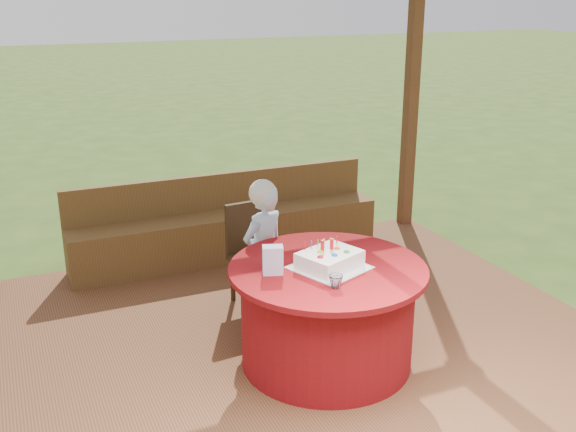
# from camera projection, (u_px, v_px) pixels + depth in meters

# --- Properties ---
(ground) EXTENTS (60.00, 60.00, 0.00)m
(ground) POSITION_uv_depth(u_px,v_px,m) (301.00, 349.00, 5.14)
(ground) COLOR #34531B
(ground) RESTS_ON ground
(deck) EXTENTS (4.50, 4.00, 0.12)m
(deck) POSITION_uv_depth(u_px,v_px,m) (301.00, 342.00, 5.12)
(deck) COLOR brown
(deck) RESTS_ON ground
(pergola) EXTENTS (4.50, 4.00, 2.72)m
(pergola) POSITION_uv_depth(u_px,v_px,m) (303.00, 22.00, 4.36)
(pergola) COLOR brown
(pergola) RESTS_ON deck
(bench) EXTENTS (3.00, 0.42, 0.80)m
(bench) POSITION_uv_depth(u_px,v_px,m) (227.00, 231.00, 6.50)
(bench) COLOR brown
(bench) RESTS_ON deck
(table) EXTENTS (1.34, 1.34, 0.72)m
(table) POSITION_uv_depth(u_px,v_px,m) (327.00, 314.00, 4.64)
(table) COLOR maroon
(table) RESTS_ON deck
(chair) EXTENTS (0.42, 0.42, 0.84)m
(chair) POSITION_uv_depth(u_px,v_px,m) (253.00, 250.00, 5.53)
(chair) COLOR #331F10
(chair) RESTS_ON deck
(elderly_woman) EXTENTS (0.47, 0.40, 1.14)m
(elderly_woman) POSITION_uv_depth(u_px,v_px,m) (263.00, 249.00, 5.19)
(elderly_woman) COLOR #A2D4F1
(elderly_woman) RESTS_ON deck
(birthday_cake) EXTENTS (0.56, 0.56, 0.19)m
(birthday_cake) POSITION_uv_depth(u_px,v_px,m) (330.00, 260.00, 4.48)
(birthday_cake) COLOR white
(birthday_cake) RESTS_ON table
(gift_bag) EXTENTS (0.15, 0.12, 0.19)m
(gift_bag) POSITION_uv_depth(u_px,v_px,m) (273.00, 260.00, 4.39)
(gift_bag) COLOR #E795D3
(gift_bag) RESTS_ON table
(drinking_glass) EXTENTS (0.11, 0.11, 0.08)m
(drinking_glass) POSITION_uv_depth(u_px,v_px,m) (336.00, 281.00, 4.20)
(drinking_glass) COLOR white
(drinking_glass) RESTS_ON table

